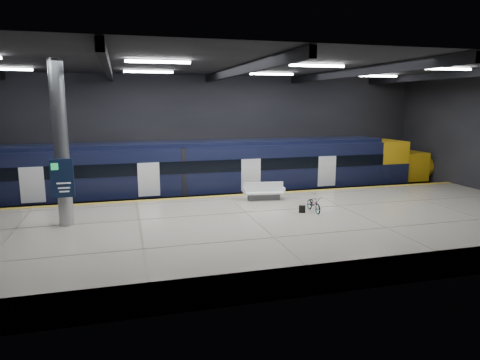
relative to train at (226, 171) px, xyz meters
name	(u,v)px	position (x,y,z in m)	size (l,w,h in m)	color
ground	(240,228)	(-0.59, -5.50, -2.06)	(30.00, 30.00, 0.00)	black
room_shell	(240,114)	(-0.59, -5.49, 3.66)	(30.10, 16.10, 8.05)	black
platform	(255,232)	(-0.59, -8.00, -1.51)	(30.00, 11.00, 1.10)	beige
safety_strip	(227,196)	(-0.59, -2.75, -0.95)	(30.00, 0.40, 0.01)	gold
rails	(217,203)	(-0.59, 0.00, -1.98)	(30.00, 1.52, 0.16)	gray
train	(226,171)	(0.00, 0.00, 0.00)	(29.40, 2.84, 3.79)	black
bench	(264,193)	(1.07, -4.19, -0.62)	(2.28, 1.18, 0.96)	#595B60
bicycle	(314,204)	(2.55, -7.31, -0.58)	(0.51, 1.46, 0.76)	#99999E
pannier_bag	(302,209)	(1.95, -7.31, -0.78)	(0.30, 0.18, 0.35)	black
info_column	(61,147)	(-8.59, -6.52, 2.40)	(0.90, 0.78, 6.90)	#9EA0A5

